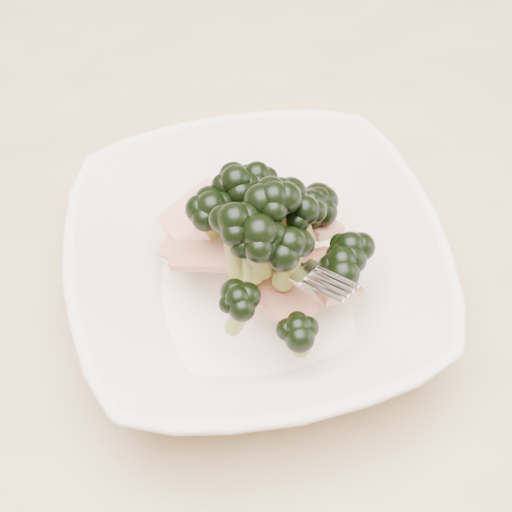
# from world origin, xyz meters

# --- Properties ---
(dining_table) EXTENTS (1.20, 0.80, 0.75)m
(dining_table) POSITION_xyz_m (0.00, 0.00, 0.65)
(dining_table) COLOR tan
(dining_table) RESTS_ON ground
(broccoli_dish) EXTENTS (0.28, 0.28, 0.12)m
(broccoli_dish) POSITION_xyz_m (0.05, -0.03, 0.79)
(broccoli_dish) COLOR beige
(broccoli_dish) RESTS_ON dining_table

